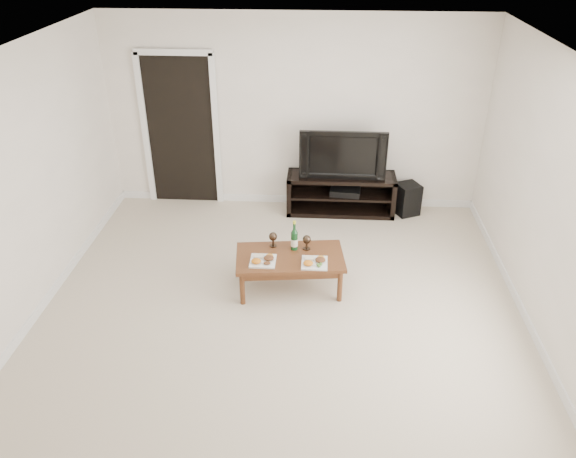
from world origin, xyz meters
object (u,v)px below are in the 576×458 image
at_px(media_console, 341,194).
at_px(television, 343,152).
at_px(coffee_table, 290,272).
at_px(subwoofer, 407,199).

xyz_separation_m(media_console, television, (0.00, 0.00, 0.60)).
height_order(television, coffee_table, television).
xyz_separation_m(media_console, coffee_table, (-0.58, -1.87, -0.07)).
bearing_deg(media_console, television, 0.00).
bearing_deg(subwoofer, media_console, 156.32).
bearing_deg(media_console, coffee_table, -107.32).
height_order(media_console, subwoofer, media_console).
distance_m(subwoofer, coffee_table, 2.40).
relative_size(media_console, coffee_table, 1.27).
xyz_separation_m(subwoofer, coffee_table, (-1.49, -1.88, -0.01)).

